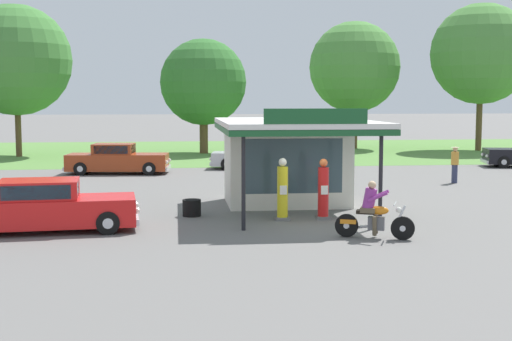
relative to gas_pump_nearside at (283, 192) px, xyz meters
name	(u,v)px	position (x,y,z in m)	size (l,w,h in m)	color
ground_plane	(319,225)	(0.95, -1.03, -0.89)	(300.00, 300.00, 0.00)	slate
grass_verge_strip	(235,151)	(0.95, 28.97, -0.89)	(120.00, 24.00, 0.01)	#56843D
service_station_kiosk	(288,155)	(0.65, 2.94, 0.91)	(4.96, 7.16, 3.52)	silver
gas_pump_nearside	(283,192)	(0.00, 0.00, 0.00)	(0.44, 0.44, 1.96)	slate
gas_pump_offside	(323,192)	(1.30, 0.00, -0.02)	(0.44, 0.44, 1.92)	slate
motorcycle_with_rider	(373,215)	(2.02, -3.14, -0.24)	(2.03, 0.99, 1.58)	black
featured_classic_sedan	(47,207)	(-7.00, -1.08, -0.20)	(5.21, 2.21, 1.49)	red
parked_car_back_row_far_left	(117,160)	(-6.28, 14.48, -0.20)	(5.36, 2.31, 1.53)	#993819
parked_car_second_row_spare	(262,157)	(1.32, 16.06, -0.23)	(5.67, 2.55, 1.44)	#B7B7BC
bystander_admiring_sedan	(297,162)	(2.33, 10.64, -0.03)	(0.36, 0.36, 1.62)	brown
bystander_standing_back_lot	(455,164)	(9.18, 8.67, -0.02)	(0.36, 0.36, 1.64)	#2D3351
tree_oak_far_left	(481,54)	(18.81, 27.65, 6.13)	(7.30, 7.30, 10.68)	brown
tree_oak_centre	(13,63)	(-13.81, 26.14, 5.22)	(7.21, 7.21, 9.89)	brown
tree_oak_far_right	(203,84)	(-1.39, 27.36, 3.90)	(5.96, 5.96, 7.92)	brown
tree_oak_left	(356,69)	(10.34, 30.74, 5.13)	(6.86, 6.86, 9.62)	brown
spare_tire_stack	(192,208)	(-2.81, 1.08, -0.62)	(0.60, 0.60, 0.54)	black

